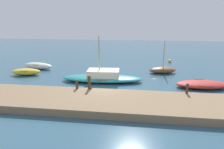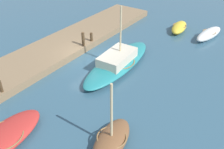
% 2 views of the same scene
% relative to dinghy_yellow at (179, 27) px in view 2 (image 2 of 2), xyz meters
% --- Properties ---
extents(ground_plane, '(84.00, 84.00, 0.00)m').
position_rel_dinghy_yellow_xyz_m(ground_plane, '(9.00, -3.69, -0.38)').
color(ground_plane, '#33566B').
extents(dock_platform, '(22.05, 3.97, 0.53)m').
position_rel_dinghy_yellow_xyz_m(dock_platform, '(9.00, -6.42, -0.11)').
color(dock_platform, '#846B4C').
rests_on(dock_platform, ground_plane).
extents(dinghy_yellow, '(3.19, 1.63, 0.74)m').
position_rel_dinghy_yellow_xyz_m(dinghy_yellow, '(0.00, 0.00, 0.00)').
color(dinghy_yellow, gold).
rests_on(dinghy_yellow, ground_plane).
extents(sailboat_teal, '(7.97, 2.74, 4.43)m').
position_rel_dinghy_yellow_xyz_m(sailboat_teal, '(8.67, -1.10, 0.07)').
color(sailboat_teal, teal).
rests_on(sailboat_teal, ground_plane).
extents(rowboat_white, '(3.99, 1.75, 0.78)m').
position_rel_dinghy_yellow_xyz_m(rowboat_white, '(-0.07, 2.76, 0.02)').
color(rowboat_white, white).
rests_on(rowboat_white, ground_plane).
extents(rowboat_brown, '(3.26, 1.94, 3.66)m').
position_rel_dinghy_yellow_xyz_m(rowboat_brown, '(14.93, 2.73, 0.01)').
color(rowboat_brown, brown).
rests_on(rowboat_brown, ground_plane).
extents(motorboat_red, '(4.73, 2.34, 0.59)m').
position_rel_dinghy_yellow_xyz_m(motorboat_red, '(17.81, -1.71, -0.07)').
color(motorboat_red, '#B72D28').
rests_on(motorboat_red, ground_plane).
extents(mooring_post_west, '(0.22, 0.22, 0.71)m').
position_rel_dinghy_yellow_xyz_m(mooring_post_west, '(7.24, -4.69, 0.51)').
color(mooring_post_west, '#47331E').
rests_on(mooring_post_west, dock_platform).
extents(mooring_post_mid_west, '(0.24, 0.24, 1.10)m').
position_rel_dinghy_yellow_xyz_m(mooring_post_mid_west, '(8.25, -4.69, 0.70)').
color(mooring_post_mid_west, '#47331E').
rests_on(mooring_post_mid_west, dock_platform).
extents(mooring_post_mid_east, '(0.19, 0.19, 0.77)m').
position_rel_dinghy_yellow_xyz_m(mooring_post_mid_east, '(15.72, -4.69, 0.54)').
color(mooring_post_mid_east, '#47331E').
rests_on(mooring_post_mid_east, dock_platform).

